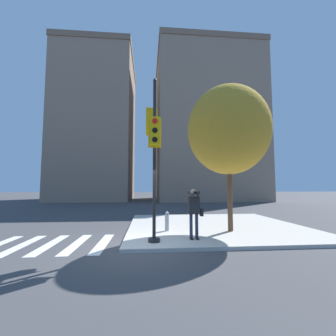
% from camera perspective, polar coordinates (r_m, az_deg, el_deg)
% --- Properties ---
extents(ground_plane, '(160.00, 160.00, 0.00)m').
position_cam_1_polar(ground_plane, '(7.53, -7.86, -19.65)').
color(ground_plane, '#424244').
extents(sidewalk_corner, '(8.00, 8.00, 0.12)m').
position_cam_1_polar(sidewalk_corner, '(11.39, 11.49, -14.18)').
color(sidewalk_corner, '#BCB7AD').
rests_on(sidewalk_corner, ground_plane).
extents(crosswalk_stripes, '(6.46, 2.81, 0.01)m').
position_cam_1_polar(crosswalk_stripes, '(9.47, -35.38, -15.71)').
color(crosswalk_stripes, silver).
rests_on(crosswalk_stripes, ground_plane).
extents(traffic_signal_pole, '(0.51, 1.24, 5.59)m').
position_cam_1_polar(traffic_signal_pole, '(7.71, -3.75, 6.32)').
color(traffic_signal_pole, black).
rests_on(traffic_signal_pole, sidewalk_corner).
extents(person_photographer, '(0.58, 0.54, 1.74)m').
position_cam_1_polar(person_photographer, '(8.07, 6.67, -10.24)').
color(person_photographer, black).
rests_on(person_photographer, sidewalk_corner).
extents(street_tree, '(3.47, 3.47, 6.15)m').
position_cam_1_polar(street_tree, '(10.05, 15.07, 9.30)').
color(street_tree, brown).
rests_on(street_tree, sidewalk_corner).
extents(fire_hydrant, '(0.17, 0.23, 0.79)m').
position_cam_1_polar(fire_hydrant, '(9.57, -0.27, -13.34)').
color(fire_hydrant, '#99999E').
rests_on(fire_hydrant, sidewalk_corner).
extents(building_left, '(10.62, 13.41, 22.06)m').
position_cam_1_polar(building_left, '(36.92, -17.29, 9.68)').
color(building_left, gray).
rests_on(building_left, ground_plane).
extents(building_right, '(15.00, 13.42, 22.54)m').
position_cam_1_polar(building_right, '(36.34, 9.29, 10.15)').
color(building_right, gray).
rests_on(building_right, ground_plane).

